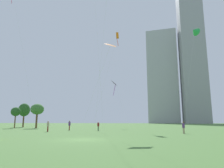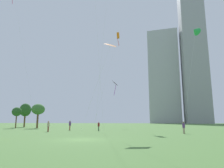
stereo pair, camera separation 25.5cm
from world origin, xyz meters
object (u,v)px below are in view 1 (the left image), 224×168
object	(u,v)px
park_tree_0	(37,109)
distant_highrise_0	(163,78)
kite_flying_8	(110,45)
park_tree_2	(16,112)
person_standing_2	(98,125)
kite_flying_7	(114,84)
park_tree_1	(24,110)
kite_flying_0	(117,36)
person_standing_1	(48,126)
kite_flying_2	(195,31)
person_standing_0	(184,127)
distant_highrise_1	(192,50)
person_standing_3	(69,125)

from	to	relation	value
park_tree_0	distant_highrise_0	distance (m)	121.80
kite_flying_8	distant_highrise_0	bearing A→B (deg)	79.20
park_tree_2	person_standing_2	bearing A→B (deg)	-23.93
kite_flying_7	park_tree_1	world-z (taller)	kite_flying_7
kite_flying_0	park_tree_1	world-z (taller)	kite_flying_0
person_standing_1	kite_flying_2	bearing A→B (deg)	-110.36
person_standing_1	kite_flying_7	world-z (taller)	kite_flying_7
person_standing_0	distant_highrise_1	bearing A→B (deg)	-138.04
person_standing_3	park_tree_2	world-z (taller)	park_tree_2
person_standing_2	kite_flying_8	bearing A→B (deg)	-149.86
person_standing_2	kite_flying_0	xyz separation A→B (m)	(2.38, 13.74, 23.57)
kite_flying_0	kite_flying_8	xyz separation A→B (m)	(1.04, -22.90, -11.48)
person_standing_0	person_standing_1	xyz separation A→B (m)	(-21.58, 2.47, 0.03)
person_standing_1	person_standing_3	world-z (taller)	person_standing_3
person_standing_3	park_tree_1	world-z (taller)	park_tree_1
person_standing_0	distant_highrise_0	world-z (taller)	distant_highrise_0
park_tree_0	person_standing_2	bearing A→B (deg)	-31.47
person_standing_0	kite_flying_7	bearing A→B (deg)	-94.83
park_tree_2	distant_highrise_1	distance (m)	126.26
kite_flying_0	distant_highrise_1	world-z (taller)	distant_highrise_1
kite_flying_8	park_tree_2	world-z (taller)	kite_flying_8
kite_flying_7	person_standing_3	bearing A→B (deg)	-111.99
person_standing_3	person_standing_1	bearing A→B (deg)	137.00
distant_highrise_0	distant_highrise_1	world-z (taller)	distant_highrise_1
kite_flying_0	park_tree_2	size ratio (longest dim) A/B	4.92
person_standing_2	park_tree_0	bearing A→B (deg)	68.20
kite_flying_7	person_standing_0	bearing A→B (deg)	-63.19
kite_flying_2	park_tree_0	xyz separation A→B (m)	(-37.80, 5.57, -16.43)
person_standing_2	distant_highrise_1	size ratio (longest dim) A/B	0.02
kite_flying_2	distant_highrise_1	bearing A→B (deg)	75.02
person_standing_2	distant_highrise_0	xyz separation A→B (m)	(28.00, 119.64, 33.80)
kite_flying_8	distant_highrise_1	distance (m)	127.33
kite_flying_7	distant_highrise_1	world-z (taller)	distant_highrise_1
distant_highrise_1	person_standing_2	bearing A→B (deg)	-111.03
kite_flying_7	park_tree_0	world-z (taller)	kite_flying_7
kite_flying_2	distant_highrise_0	bearing A→B (deg)	86.05
person_standing_1	kite_flying_7	distance (m)	26.78
person_standing_3	park_tree_0	world-z (taller)	park_tree_0
person_standing_0	person_standing_2	world-z (taller)	person_standing_0
person_standing_3	kite_flying_0	distance (m)	27.97
kite_flying_0	park_tree_0	xyz separation A→B (m)	(-20.09, -2.90, -19.90)
person_standing_0	kite_flying_0	size ratio (longest dim) A/B	0.07
person_standing_3	person_standing_0	bearing A→B (deg)	-136.23
park_tree_1	distant_highrise_1	world-z (taller)	distant_highrise_1
park_tree_2	distant_highrise_0	distance (m)	124.59
person_standing_3	park_tree_0	bearing A→B (deg)	25.93
park_tree_0	person_standing_0	bearing A→B (deg)	-29.60
person_standing_3	park_tree_2	distance (m)	19.78
person_standing_0	park_tree_0	world-z (taller)	park_tree_0
park_tree_1	distant_highrise_1	size ratio (longest dim) A/B	0.07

